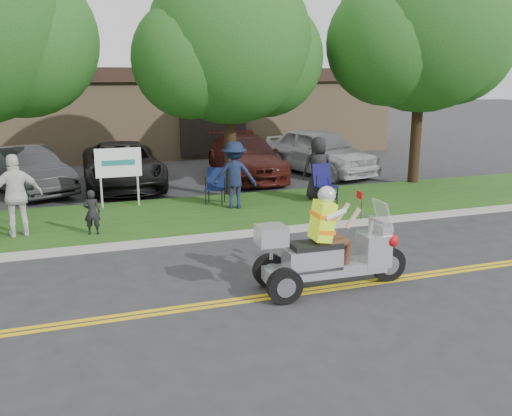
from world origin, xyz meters
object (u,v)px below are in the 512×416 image
object	(u,v)px
trike_scooter	(327,254)
parked_car_far_right	(319,151)
parked_car_mid	(122,165)
parked_car_right	(246,157)
lawn_chair_a	(216,183)
spectator_adult_right	(17,195)
parked_car_left	(26,170)
lawn_chair_b	(324,181)

from	to	relation	value
trike_scooter	parked_car_far_right	bearing A→B (deg)	66.97
parked_car_mid	parked_car_right	xyz separation A→B (m)	(4.48, 0.32, 0.02)
lawn_chair_a	parked_car_right	bearing A→B (deg)	86.90
lawn_chair_a	spectator_adult_right	bearing A→B (deg)	-135.83
parked_car_left	parked_car_mid	xyz separation A→B (m)	(3.00, 0.02, 0.01)
spectator_adult_right	parked_car_mid	size ratio (longest dim) A/B	0.35
parked_car_left	parked_car_mid	distance (m)	3.00
parked_car_mid	parked_car_right	world-z (taller)	parked_car_right
trike_scooter	parked_car_right	xyz separation A→B (m)	(2.00, 10.71, 0.11)
lawn_chair_b	parked_car_far_right	world-z (taller)	parked_car_far_right
lawn_chair_a	parked_car_far_right	xyz separation A→B (m)	(5.12, 3.86, 0.20)
lawn_chair_b	parked_car_left	world-z (taller)	parked_car_left
parked_car_right	trike_scooter	bearing A→B (deg)	-96.65
trike_scooter	parked_car_mid	bearing A→B (deg)	105.36
parked_car_mid	parked_car_far_right	size ratio (longest dim) A/B	1.05
trike_scooter	parked_car_left	bearing A→B (deg)	119.81
trike_scooter	parked_car_right	bearing A→B (deg)	81.34
parked_car_left	parked_car_far_right	xyz separation A→B (m)	(10.37, 0.15, 0.13)
spectator_adult_right	parked_car_left	distance (m)	5.42
trike_scooter	parked_car_far_right	distance (m)	11.59
trike_scooter	lawn_chair_b	size ratio (longest dim) A/B	2.58
parked_car_left	parked_car_far_right	bearing A→B (deg)	-22.61
trike_scooter	lawn_chair_a	world-z (taller)	trike_scooter
spectator_adult_right	parked_car_left	xyz separation A→B (m)	(-0.14, 5.41, -0.31)
parked_car_left	parked_car_mid	bearing A→B (deg)	-22.98
spectator_adult_right	parked_car_left	bearing A→B (deg)	-99.56
lawn_chair_b	spectator_adult_right	size ratio (longest dim) A/B	0.59
parked_car_mid	parked_car_left	bearing A→B (deg)	-178.75
parked_car_left	parked_car_right	world-z (taller)	parked_car_right
spectator_adult_right	parked_car_right	xyz separation A→B (m)	(7.34, 5.76, -0.29)
lawn_chair_b	parked_car_right	distance (m)	5.03
parked_car_right	parked_car_far_right	size ratio (longest dim) A/B	1.03
spectator_adult_right	parked_car_mid	world-z (taller)	spectator_adult_right
parked_car_right	spectator_adult_right	bearing A→B (deg)	-137.93
trike_scooter	spectator_adult_right	bearing A→B (deg)	139.11
trike_scooter	parked_car_left	size ratio (longest dim) A/B	0.64
parked_car_mid	spectator_adult_right	bearing A→B (deg)	-116.91
lawn_chair_a	lawn_chair_b	world-z (taller)	lawn_chair_b
spectator_adult_right	parked_car_left	world-z (taller)	spectator_adult_right
parked_car_mid	parked_car_far_right	bearing A→B (deg)	1.78
trike_scooter	lawn_chair_a	distance (m)	6.65
parked_car_left	parked_car_mid	size ratio (longest dim) A/B	0.84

